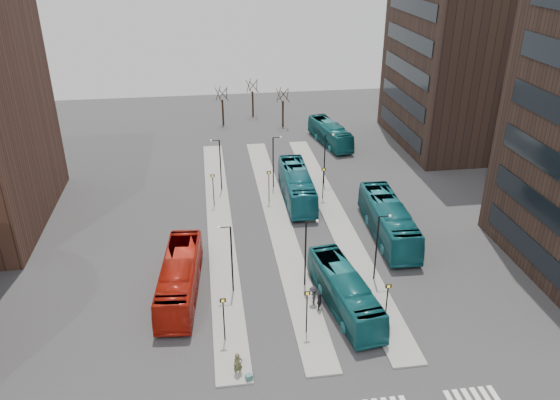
{
  "coord_description": "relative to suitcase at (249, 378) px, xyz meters",
  "views": [
    {
      "loc": [
        -4.88,
        -19.33,
        26.69
      ],
      "look_at": [
        1.44,
        24.49,
        5.0
      ],
      "focal_mm": 35.0,
      "sensor_mm": 36.0,
      "label": 1
    }
  ],
  "objects": [
    {
      "name": "island_left",
      "position": [
        -0.97,
        22.15,
        -0.19
      ],
      "size": [
        2.5,
        45.0,
        0.15
      ],
      "primitive_type": "cube",
      "color": "gray",
      "rests_on": "ground"
    },
    {
      "name": "island_mid",
      "position": [
        5.03,
        22.15,
        -0.19
      ],
      "size": [
        2.5,
        45.0,
        0.15
      ],
      "primitive_type": "cube",
      "color": "gray",
      "rests_on": "ground"
    },
    {
      "name": "island_right",
      "position": [
        11.03,
        22.15,
        -0.19
      ],
      "size": [
        2.5,
        45.0,
        0.15
      ],
      "primitive_type": "cube",
      "color": "gray",
      "rests_on": "ground"
    },
    {
      "name": "suitcase",
      "position": [
        0.0,
        0.0,
        0.0
      ],
      "size": [
        0.51,
        0.46,
        0.54
      ],
      "primitive_type": "cube",
      "rotation": [
        0.0,
        0.0,
        0.31
      ],
      "color": "navy",
      "rests_on": "ground"
    },
    {
      "name": "red_bus",
      "position": [
        -4.62,
        10.53,
        1.34
      ],
      "size": [
        3.76,
        11.79,
        3.23
      ],
      "primitive_type": "imported",
      "rotation": [
        0.0,
        0.0,
        -0.09
      ],
      "color": "#AC1A0D",
      "rests_on": "ground"
    },
    {
      "name": "teal_bus_a",
      "position": [
        8.17,
        6.88,
        1.24
      ],
      "size": [
        3.96,
        11.1,
        3.02
      ],
      "primitive_type": "imported",
      "rotation": [
        0.0,
        0.0,
        0.13
      ],
      "color": "#135960",
      "rests_on": "ground"
    },
    {
      "name": "teal_bus_b",
      "position": [
        7.81,
        26.82,
        1.4
      ],
      "size": [
        3.15,
        12.07,
        3.34
      ],
      "primitive_type": "imported",
      "rotation": [
        0.0,
        0.0,
        -0.03
      ],
      "color": "#166271",
      "rests_on": "ground"
    },
    {
      "name": "teal_bus_c",
      "position": [
        15.15,
        17.32,
        1.48
      ],
      "size": [
        3.45,
        12.7,
        3.51
      ],
      "primitive_type": "imported",
      "rotation": [
        0.0,
        0.0,
        -0.04
      ],
      "color": "#145E67",
      "rests_on": "ground"
    },
    {
      "name": "teal_bus_d",
      "position": [
        15.44,
        43.65,
        1.24
      ],
      "size": [
        4.36,
        11.13,
        3.02
      ],
      "primitive_type": "imported",
      "rotation": [
        0.0,
        0.0,
        0.17
      ],
      "color": "#135E63",
      "rests_on": "ground"
    },
    {
      "name": "traveller",
      "position": [
        -0.66,
        0.65,
        0.63
      ],
      "size": [
        0.75,
        0.6,
        1.8
      ],
      "primitive_type": "imported",
      "rotation": [
        0.0,
        0.0,
        0.29
      ],
      "color": "brown",
      "rests_on": "ground"
    },
    {
      "name": "commuter_a",
      "position": [
        -5.32,
        10.97,
        0.59
      ],
      "size": [
        0.94,
        0.78,
        1.72
      ],
      "primitive_type": "imported",
      "rotation": [
        0.0,
        0.0,
        3.31
      ],
      "color": "black",
      "rests_on": "ground"
    },
    {
      "name": "commuter_b",
      "position": [
        6.14,
        6.67,
        0.56
      ],
      "size": [
        0.54,
        1.02,
        1.66
      ],
      "primitive_type": "imported",
      "rotation": [
        0.0,
        0.0,
        1.43
      ],
      "color": "black",
      "rests_on": "ground"
    },
    {
      "name": "commuter_c",
      "position": [
        5.79,
        7.47,
        0.6
      ],
      "size": [
        0.76,
        1.19,
        1.74
      ],
      "primitive_type": "imported",
      "rotation": [
        0.0,
        0.0,
        4.61
      ],
      "color": "black",
      "rests_on": "ground"
    },
    {
      "name": "tower_far",
      "position": [
        35.01,
        42.15,
        14.73
      ],
      "size": [
        20.12,
        20.0,
        30.0
      ],
      "color": "#30211A",
      "rests_on": "ground"
    },
    {
      "name": "sign_poles",
      "position": [
        4.63,
        15.15,
        2.14
      ],
      "size": [
        12.45,
        22.12,
        3.65
      ],
      "color": "black",
      "rests_on": "ground"
    },
    {
      "name": "lamp_posts",
      "position": [
        5.67,
        20.15,
        3.31
      ],
      "size": [
        14.04,
        20.24,
        6.12
      ],
      "color": "black",
      "rests_on": "ground"
    },
    {
      "name": "bare_trees",
      "position": [
        5.7,
        54.82,
        2.46
      ],
      "size": [
        10.97,
        8.14,
        5.9
      ],
      "color": "black",
      "rests_on": "ground"
    }
  ]
}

